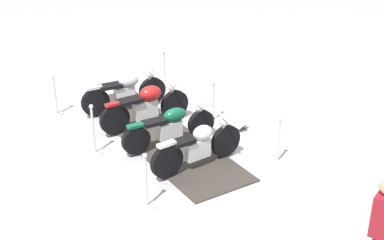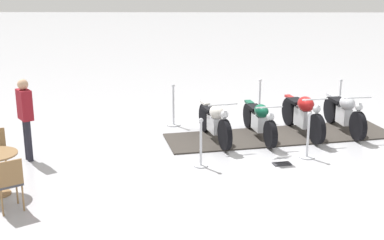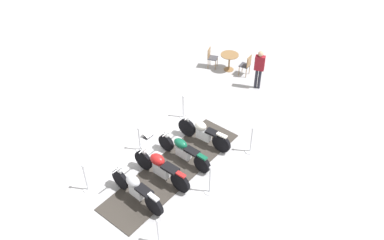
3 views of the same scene
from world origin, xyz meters
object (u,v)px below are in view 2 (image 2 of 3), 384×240
object	(u,v)px
motorcycle_chrome	(345,112)
cafe_chair_near_table	(9,181)
motorcycle_maroon	(303,114)
stanchion_left_front	(173,113)
info_placard	(282,161)
stanchion_left_mid	(259,107)
motorcycle_cream	(215,121)
stanchion_right_front	(201,150)
bystander_person	(25,112)
motorcycle_forest	(260,119)
stanchion_right_mid	(308,143)
stanchion_left_rear	(339,102)

from	to	relation	value
motorcycle_chrome	cafe_chair_near_table	world-z (taller)	motorcycle_chrome
motorcycle_maroon	stanchion_left_front	world-z (taller)	stanchion_left_front
motorcycle_maroon	info_placard	bearing A→B (deg)	-35.62
stanchion_left_mid	motorcycle_chrome	bearing A→B (deg)	150.30
motorcycle_cream	stanchion_left_front	world-z (taller)	stanchion_left_front
motorcycle_chrome	stanchion_right_front	distance (m)	4.26
stanchion_left_mid	bystander_person	size ratio (longest dim) A/B	0.65
motorcycle_chrome	motorcycle_forest	bearing A→B (deg)	-86.83
motorcycle_forest	cafe_chair_near_table	xyz separation A→B (m)	(4.54, 3.98, 0.07)
stanchion_left_mid	stanchion_right_mid	bearing A→B (deg)	103.35
stanchion_left_mid	bystander_person	xyz separation A→B (m)	(5.20, 3.17, 0.68)
stanchion_right_front	info_placard	size ratio (longest dim) A/B	2.55
motorcycle_chrome	motorcycle_maroon	bearing A→B (deg)	-86.63
motorcycle_chrome	stanchion_left_mid	size ratio (longest dim) A/B	1.93
motorcycle_cream	stanchion_left_mid	bearing A→B (deg)	129.46
motorcycle_cream	motorcycle_forest	distance (m)	1.10
stanchion_left_mid	motorcycle_forest	bearing A→B (deg)	83.71
stanchion_left_front	stanchion_right_mid	bearing A→B (deg)	141.03
motorcycle_maroon	stanchion_left_mid	xyz separation A→B (m)	(0.89, -1.38, -0.19)
motorcycle_maroon	motorcycle_chrome	bearing A→B (deg)	89.67
motorcycle_cream	stanchion_right_mid	size ratio (longest dim) A/B	2.05
motorcycle_cream	motorcycle_forest	world-z (taller)	motorcycle_cream
bystander_person	stanchion_left_front	bearing A→B (deg)	6.04
stanchion_left_rear	bystander_person	xyz separation A→B (m)	(7.48, 3.71, 0.68)
stanchion_left_rear	stanchion_left_mid	xyz separation A→B (m)	(2.28, 0.54, -0.00)
motorcycle_maroon	info_placard	size ratio (longest dim) A/B	5.54
motorcycle_forest	cafe_chair_near_table	distance (m)	6.04
motorcycle_maroon	stanchion_right_front	bearing A→B (deg)	-63.46
cafe_chair_near_table	motorcycle_chrome	bearing A→B (deg)	-91.63
motorcycle_chrome	stanchion_right_front	xyz separation A→B (m)	(3.54, 2.37, -0.16)
motorcycle_maroon	stanchion_right_mid	bearing A→B (deg)	-21.00
motorcycle_cream	cafe_chair_near_table	distance (m)	5.10
stanchion_right_front	motorcycle_chrome	bearing A→B (deg)	-146.21
stanchion_right_mid	stanchion_left_front	bearing A→B (deg)	-38.97
motorcycle_cream	motorcycle_maroon	size ratio (longest dim) A/B	0.94
cafe_chair_near_table	stanchion_left_rear	bearing A→B (deg)	-84.22
motorcycle_cream	motorcycle_forest	bearing A→B (deg)	86.25
motorcycle_chrome	stanchion_left_mid	world-z (taller)	stanchion_left_mid
motorcycle_cream	stanchion_right_mid	bearing A→B (deg)	44.38
stanchion_right_mid	info_placard	xyz separation A→B (m)	(0.59, 0.42, -0.25)
motorcycle_maroon	info_placard	world-z (taller)	motorcycle_maroon
motorcycle_chrome	stanchion_left_rear	size ratio (longest dim) A/B	2.14
motorcycle_cream	bystander_person	bearing A→B (deg)	-88.87
motorcycle_maroon	cafe_chair_near_table	size ratio (longest dim) A/B	2.40
motorcycle_forest	stanchion_left_rear	distance (m)	3.28
stanchion_left_front	stanchion_left_mid	bearing A→B (deg)	-166.65
info_placard	bystander_person	xyz separation A→B (m)	(5.31, -0.19, 0.97)
motorcycle_forest	stanchion_right_mid	world-z (taller)	stanchion_right_mid
motorcycle_forest	motorcycle_maroon	distance (m)	1.10
stanchion_left_rear	stanchion_right_mid	size ratio (longest dim) A/B	1.00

